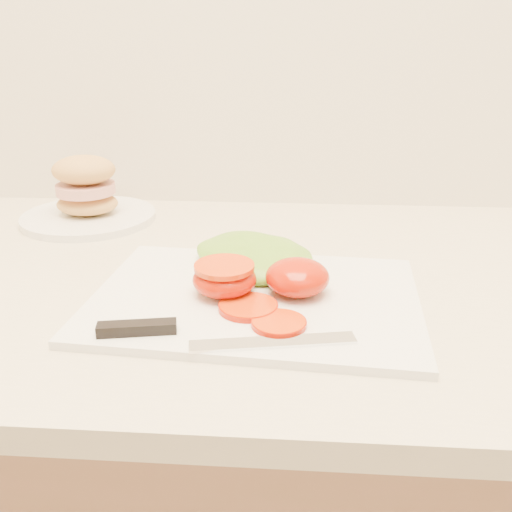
{
  "coord_description": "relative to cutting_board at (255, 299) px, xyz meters",
  "views": [
    {
      "loc": [
        -0.6,
        0.99,
        1.23
      ],
      "look_at": [
        -0.64,
        1.6,
        0.99
      ],
      "focal_mm": 40.0,
      "sensor_mm": 36.0,
      "label": 1
    }
  ],
  "objects": [
    {
      "name": "tomato_slice_1",
      "position": [
        0.03,
        -0.07,
        0.01
      ],
      "size": [
        0.06,
        0.06,
        0.01
      ],
      "primitive_type": "cylinder",
      "color": "#D8440A",
      "rests_on": "cutting_board"
    },
    {
      "name": "tomato_half_dome",
      "position": [
        0.05,
        0.01,
        0.03
      ],
      "size": [
        0.08,
        0.08,
        0.04
      ],
      "primitive_type": "ellipsoid",
      "color": "#B01D00",
      "rests_on": "cutting_board"
    },
    {
      "name": "lettuce_leaf_0",
      "position": [
        -0.01,
        0.08,
        0.02
      ],
      "size": [
        0.2,
        0.18,
        0.03
      ],
      "primitive_type": "ellipsoid",
      "rotation": [
        0.0,
        0.0,
        -0.52
      ],
      "color": "#71A32B",
      "rests_on": "cutting_board"
    },
    {
      "name": "tomato_slice_0",
      "position": [
        -0.01,
        -0.04,
        0.01
      ],
      "size": [
        0.06,
        0.06,
        0.01
      ],
      "primitive_type": "cylinder",
      "color": "#D8440A",
      "rests_on": "cutting_board"
    },
    {
      "name": "sandwich_plate",
      "position": [
        -0.3,
        0.29,
        0.03
      ],
      "size": [
        0.22,
        0.22,
        0.11
      ],
      "rotation": [
        0.0,
        0.0,
        -0.13
      ],
      "color": "white",
      "rests_on": "counter"
    },
    {
      "name": "knife",
      "position": [
        -0.06,
        -0.1,
        0.01
      ],
      "size": [
        0.26,
        0.05,
        0.01
      ],
      "rotation": [
        0.0,
        0.0,
        0.18
      ],
      "color": "silver",
      "rests_on": "cutting_board"
    },
    {
      "name": "tomato_half_cut",
      "position": [
        -0.04,
        0.0,
        0.03
      ],
      "size": [
        0.08,
        0.08,
        0.04
      ],
      "color": "#B01D00",
      "rests_on": "cutting_board"
    },
    {
      "name": "cutting_board",
      "position": [
        0.0,
        0.0,
        0.0
      ],
      "size": [
        0.4,
        0.3,
        0.01
      ],
      "primitive_type": "cube",
      "rotation": [
        0.0,
        0.0,
        -0.08
      ],
      "color": "white",
      "rests_on": "counter"
    }
  ]
}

